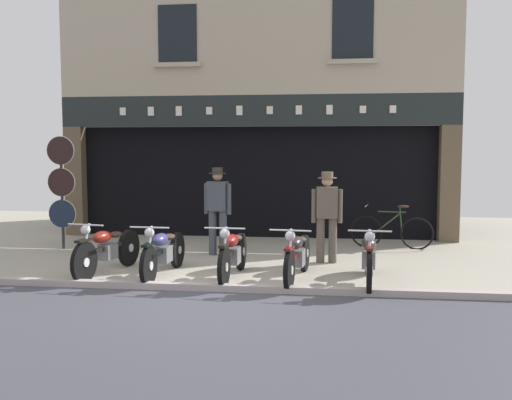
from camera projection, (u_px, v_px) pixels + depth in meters
The scene contains 13 objects.
ground at pixel (195, 314), 7.38m from camera, with size 21.18×22.00×0.18m.
shop_facade at pixel (264, 163), 15.12m from camera, with size 9.48×4.42×6.27m.
motorcycle_left at pixel (107, 249), 9.52m from camera, with size 0.63×2.01×0.91m.
motorcycle_center_left at pixel (163, 251), 9.36m from camera, with size 0.62×2.04×0.90m.
motorcycle_center at pixel (233, 253), 9.19m from camera, with size 0.62×1.98×0.91m.
motorcycle_center_right at pixel (297, 255), 9.04m from camera, with size 0.62×2.05×0.91m.
motorcycle_right at pixel (369, 256), 8.84m from camera, with size 0.62×2.02×0.92m.
salesman_left at pixel (218, 207), 11.17m from camera, with size 0.55×0.33×1.72m.
shopkeeper_center at pixel (327, 213), 10.42m from camera, with size 0.56×0.34×1.66m.
tyre_sign_pole at pixel (62, 184), 11.85m from camera, with size 0.60×0.06×2.34m.
advert_board_near at pixel (308, 164), 13.38m from camera, with size 0.74×0.03×1.00m.
advert_board_far at pixel (349, 167), 13.26m from camera, with size 0.76×0.03×0.90m.
leaning_bicycle at pixel (392, 231), 12.05m from camera, with size 1.70×0.51×0.93m.
Camera 1 is at (1.67, -8.05, 2.07)m, focal length 40.29 mm.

